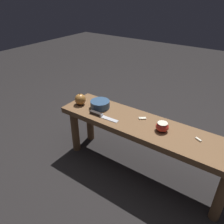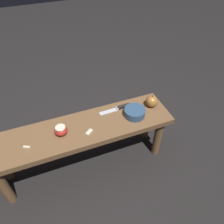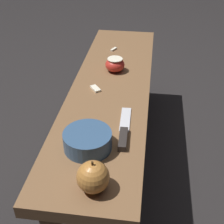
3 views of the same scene
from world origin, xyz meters
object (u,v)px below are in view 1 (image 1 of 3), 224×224
wooden_bench (143,133)px  knife (100,115)px  apple_cut (162,126)px  apple_whole (80,99)px  bowl (100,104)px

wooden_bench → knife: bearing=-164.6°
knife → apple_cut: size_ratio=2.79×
knife → apple_whole: 0.23m
wooden_bench → bowl: bowl is taller
wooden_bench → apple_whole: bearing=-176.9°
bowl → knife: bearing=-54.0°
apple_cut → bowl: bearing=178.5°
apple_cut → bowl: (-0.50, 0.01, -0.00)m
knife → apple_cut: apple_cut is taller
knife → apple_whole: apple_whole is taller
wooden_bench → apple_cut: apple_cut is taller
knife → apple_cut: 0.43m
knife → bowl: (-0.07, 0.10, 0.02)m
wooden_bench → knife: size_ratio=5.34×
knife → bowl: 0.12m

